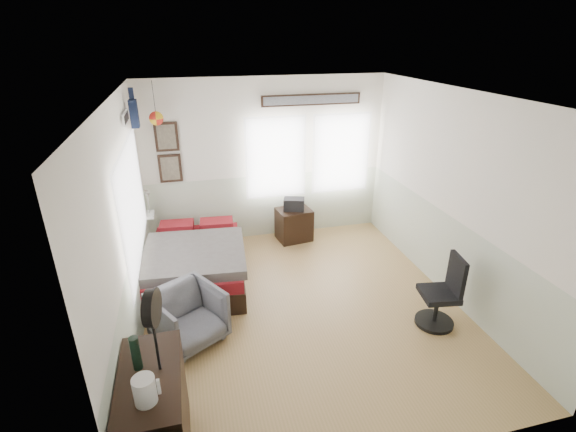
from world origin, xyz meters
The scene contains 12 objects.
ground_plane centered at (0.00, 0.00, -0.01)m, with size 4.00×4.50×0.01m, color #A7844D.
room_shell centered at (-0.08, 0.19, 1.61)m, with size 4.02×4.52×2.71m.
wall_decor centered at (-1.10, 1.96, 2.10)m, with size 3.55×1.32×1.44m.
bed centered at (-1.30, 1.00, 0.29)m, with size 1.47×1.97×0.60m.
dresser centered at (-1.74, -1.72, 0.45)m, with size 0.48×1.00×0.90m, color black.
armchair centered at (-1.45, -0.27, 0.33)m, with size 0.70×0.72×0.66m, color slate.
nightstand centered at (0.40, 1.95, 0.28)m, with size 0.55×0.44×0.55m, color black.
task_chair centered at (1.54, -0.72, 0.38)m, with size 0.47×0.47×0.93m.
kettle centered at (-1.74, -1.98, 1.01)m, with size 0.19×0.16×0.21m.
bottle centered at (-1.82, -1.62, 1.05)m, with size 0.07×0.07×0.29m, color black.
stand_fan centered at (-1.65, -1.67, 1.46)m, with size 0.13×0.29×0.72m.
black_bag centered at (0.40, 1.95, 0.65)m, with size 0.34×0.22×0.20m, color black.
Camera 1 is at (-1.30, -4.33, 3.30)m, focal length 26.00 mm.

